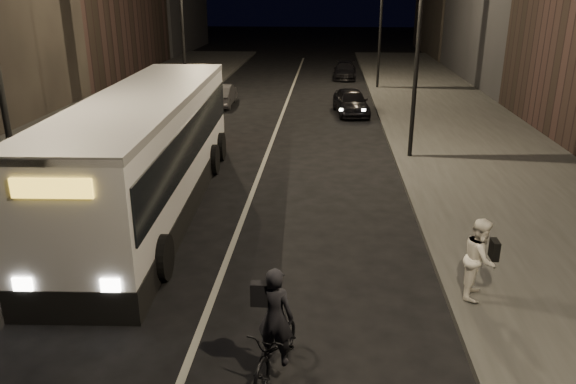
% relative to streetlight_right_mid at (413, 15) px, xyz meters
% --- Properties ---
extents(ground, '(180.00, 180.00, 0.00)m').
position_rel_streetlight_right_mid_xyz_m(ground, '(-5.33, -12.00, -5.36)').
color(ground, black).
rests_on(ground, ground).
extents(sidewalk_right, '(7.00, 70.00, 0.16)m').
position_rel_streetlight_right_mid_xyz_m(sidewalk_right, '(3.17, 2.00, -5.28)').
color(sidewalk_right, '#333330').
rests_on(sidewalk_right, ground).
extents(sidewalk_left, '(7.00, 70.00, 0.16)m').
position_rel_streetlight_right_mid_xyz_m(sidewalk_left, '(-13.83, 2.00, -5.28)').
color(sidewalk_left, '#333330').
rests_on(sidewalk_left, ground).
extents(streetlight_right_mid, '(1.20, 0.44, 8.12)m').
position_rel_streetlight_right_mid_xyz_m(streetlight_right_mid, '(0.00, 0.00, 0.00)').
color(streetlight_right_mid, black).
rests_on(streetlight_right_mid, sidewalk_right).
extents(streetlight_right_far, '(1.20, 0.44, 8.12)m').
position_rel_streetlight_right_mid_xyz_m(streetlight_right_far, '(0.00, 16.00, 0.00)').
color(streetlight_right_far, black).
rests_on(streetlight_right_far, sidewalk_right).
extents(streetlight_left_near, '(1.20, 0.44, 8.12)m').
position_rel_streetlight_right_mid_xyz_m(streetlight_left_near, '(-10.66, -8.00, 0.00)').
color(streetlight_left_near, black).
rests_on(streetlight_left_near, sidewalk_left).
extents(streetlight_left_far, '(1.20, 0.44, 8.12)m').
position_rel_streetlight_right_mid_xyz_m(streetlight_left_far, '(-10.66, 10.00, 0.00)').
color(streetlight_left_far, black).
rests_on(streetlight_left_far, sidewalk_left).
extents(city_bus, '(3.48, 12.99, 3.47)m').
position_rel_streetlight_right_mid_xyz_m(city_bus, '(-8.19, -5.55, -3.47)').
color(city_bus, white).
rests_on(city_bus, ground).
extents(cyclist_on_bicycle, '(1.13, 1.94, 2.11)m').
position_rel_streetlight_right_mid_xyz_m(cyclist_on_bicycle, '(-3.73, -13.15, -4.66)').
color(cyclist_on_bicycle, black).
rests_on(cyclist_on_bicycle, ground).
extents(pedestrian_woman, '(0.90, 1.02, 1.75)m').
position_rel_streetlight_right_mid_xyz_m(pedestrian_woman, '(0.27, -10.52, -4.33)').
color(pedestrian_woman, white).
rests_on(pedestrian_woman, sidewalk_right).
extents(car_near, '(2.08, 4.09, 1.33)m').
position_rel_streetlight_right_mid_xyz_m(car_near, '(-1.73, 8.19, -4.69)').
color(car_near, black).
rests_on(car_near, ground).
extents(car_mid, '(1.44, 3.82, 1.25)m').
position_rel_streetlight_right_mid_xyz_m(car_mid, '(-8.93, 9.94, -4.74)').
color(car_mid, '#3B3A3D').
rests_on(car_mid, ground).
extents(car_far, '(1.75, 4.03, 1.16)m').
position_rel_streetlight_right_mid_xyz_m(car_far, '(-1.73, 20.55, -4.78)').
color(car_far, black).
rests_on(car_far, ground).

